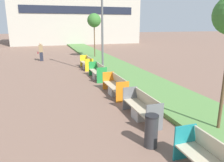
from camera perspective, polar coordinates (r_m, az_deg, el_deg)
name	(u,v)px	position (r m, az deg, el deg)	size (l,w,h in m)	color
planter_grass_strip	(145,83)	(12.78, 8.71, -0.53)	(2.80, 120.00, 0.18)	#568442
building_backdrop	(75,14)	(41.97, -9.64, 16.78)	(21.78, 9.01, 10.21)	#B2AD9E
bench_grey_frame	(142,109)	(8.14, 7.77, -7.35)	(0.65, 2.08, 0.94)	#ADA8A0
bench_orange_frame	(115,88)	(10.74, 0.91, -1.73)	(0.65, 2.17, 0.94)	#ADA8A0
bench_green_frame	(98,73)	(13.96, -3.70, 2.09)	(0.65, 2.21, 0.94)	#ADA8A0
bench_yellow_frame	(87,64)	(17.25, -6.57, 4.43)	(0.65, 2.07, 0.94)	#ADA8A0
litter_bin	(151,131)	(6.39, 10.20, -12.72)	(0.39, 0.39, 0.97)	#2D2D30
street_lamp_post	(102,4)	(14.83, -2.61, 19.36)	(0.24, 0.44, 8.46)	#56595B
sapling_tree_far	(94,21)	(22.36, -4.70, 15.46)	(1.35, 1.35, 4.44)	brown
pedestrian_walking	(41,52)	(21.81, -18.08, 7.31)	(0.53, 0.24, 1.73)	#232633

